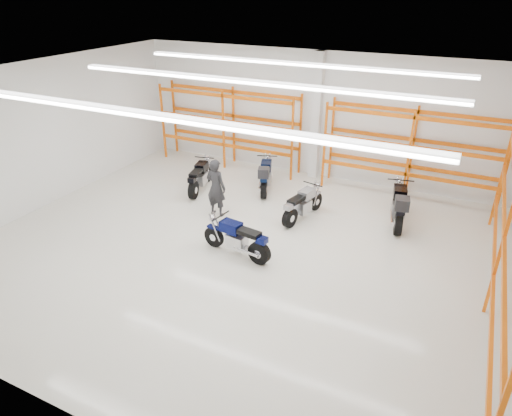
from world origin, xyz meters
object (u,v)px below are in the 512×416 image
at_px(motorcycle_back_c, 302,205).
at_px(standing_man, 216,188).
at_px(structural_column, 316,117).
at_px(motorcycle_back_a, 200,178).
at_px(motorcycle_back_b, 265,176).
at_px(motorcycle_back_d, 399,206).
at_px(motorcycle_main, 239,240).

distance_m(motorcycle_back_c, standing_man, 2.67).
bearing_deg(structural_column, motorcycle_back_a, -135.30).
relative_size(motorcycle_back_b, structural_column, 0.49).
relative_size(motorcycle_back_a, structural_column, 0.46).
bearing_deg(standing_man, motorcycle_back_a, -37.80).
relative_size(motorcycle_back_c, structural_column, 0.45).
relative_size(motorcycle_back_a, motorcycle_back_d, 0.86).
bearing_deg(motorcycle_back_d, motorcycle_back_b, 174.10).
height_order(motorcycle_main, motorcycle_back_d, motorcycle_back_d).
bearing_deg(motorcycle_back_a, motorcycle_back_c, -6.52).
xyz_separation_m(motorcycle_back_b, structural_column, (1.02, 2.07, 1.70)).
relative_size(motorcycle_back_a, motorcycle_back_b, 0.96).
bearing_deg(motorcycle_back_c, motorcycle_main, -105.32).
distance_m(motorcycle_main, standing_man, 2.57).
bearing_deg(structural_column, motorcycle_back_c, -76.10).
height_order(motorcycle_back_a, structural_column, structural_column).
bearing_deg(structural_column, motorcycle_back_d, -35.52).
bearing_deg(motorcycle_back_a, motorcycle_back_d, 4.29).
distance_m(motorcycle_back_b, structural_column, 2.86).
bearing_deg(motorcycle_back_a, motorcycle_back_b, 25.32).
relative_size(motorcycle_main, motorcycle_back_b, 0.96).
height_order(motorcycle_back_c, motorcycle_back_d, motorcycle_back_d).
relative_size(motorcycle_back_d, standing_man, 1.33).
bearing_deg(motorcycle_back_c, motorcycle_back_a, 173.48).
relative_size(motorcycle_main, standing_man, 1.15).
xyz_separation_m(motorcycle_back_a, standing_man, (1.45, -1.30, 0.43)).
xyz_separation_m(motorcycle_back_d, structural_column, (-3.56, 2.54, 1.65)).
bearing_deg(motorcycle_back_d, structural_column, 144.48).
height_order(motorcycle_main, structural_column, structural_column).
bearing_deg(motorcycle_back_d, motorcycle_main, -133.42).
distance_m(motorcycle_back_a, standing_man, 1.99).
height_order(motorcycle_back_c, standing_man, standing_man).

